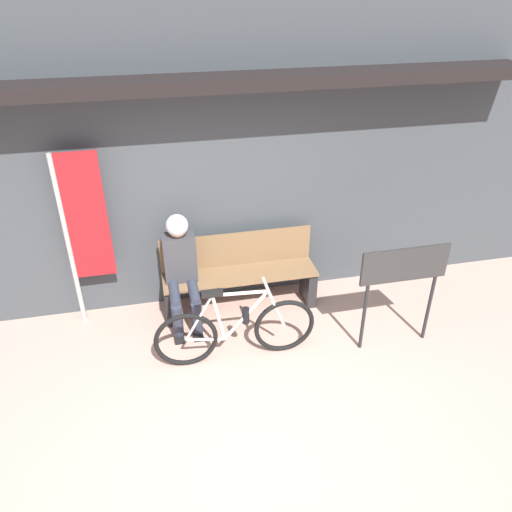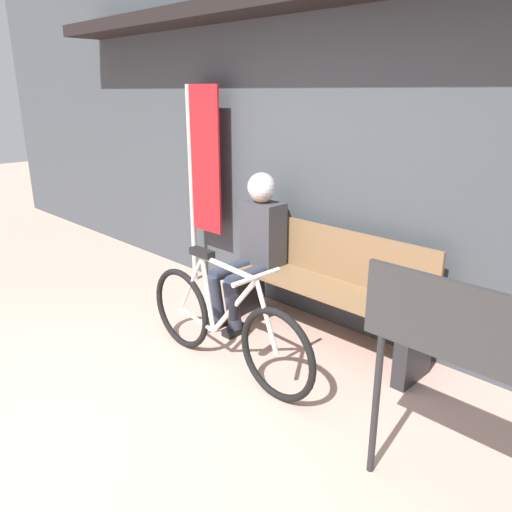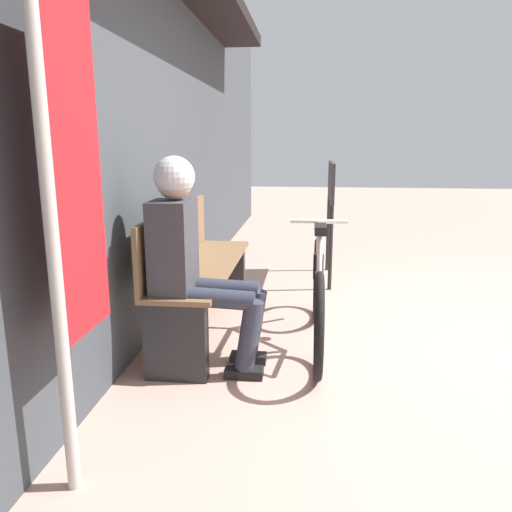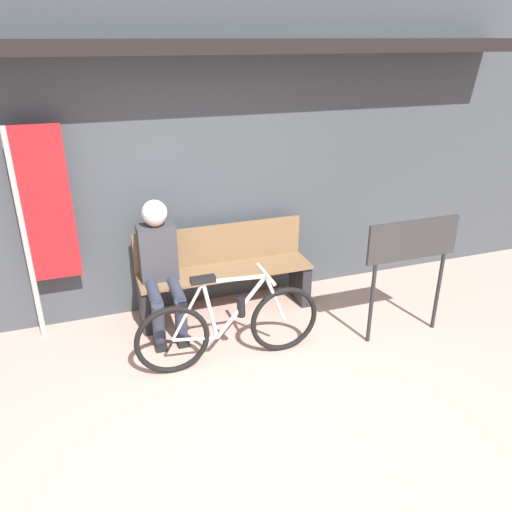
{
  "view_description": "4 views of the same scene",
  "coord_description": "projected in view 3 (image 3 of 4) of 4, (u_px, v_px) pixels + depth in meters",
  "views": [
    {
      "loc": [
        -0.54,
        -2.65,
        3.46
      ],
      "look_at": [
        0.42,
        1.66,
        0.84
      ],
      "focal_mm": 35.0,
      "sensor_mm": 36.0,
      "label": 1
    },
    {
      "loc": [
        2.45,
        -0.91,
        1.87
      ],
      "look_at": [
        0.04,
        1.5,
        0.74
      ],
      "focal_mm": 35.0,
      "sensor_mm": 36.0,
      "label": 2
    },
    {
      "loc": [
        -3.07,
        1.19,
        1.32
      ],
      "look_at": [
        0.08,
        1.54,
        0.6
      ],
      "focal_mm": 35.0,
      "sensor_mm": 36.0,
      "label": 3
    },
    {
      "loc": [
        -0.89,
        -2.33,
        2.57
      ],
      "look_at": [
        0.44,
        1.43,
        0.81
      ],
      "focal_mm": 35.0,
      "sensor_mm": 36.0,
      "label": 4
    }
  ],
  "objects": [
    {
      "name": "signboard",
      "position": [
        331.0,
        192.0,
        4.73
      ],
      "size": [
        0.89,
        0.04,
        1.14
      ],
      "color": "#232326",
      "rests_on": "ground_plane"
    },
    {
      "name": "bicycle",
      "position": [
        318.0,
        294.0,
        3.28
      ],
      "size": [
        1.6,
        0.4,
        0.84
      ],
      "color": "black",
      "rests_on": "ground_plane"
    },
    {
      "name": "banner_pole",
      "position": [
        69.0,
        186.0,
        1.85
      ],
      "size": [
        0.45,
        0.05,
        1.93
      ],
      "color": "#B7B2A8",
      "rests_on": "ground_plane"
    },
    {
      "name": "park_bench_near",
      "position": [
        197.0,
        272.0,
        3.54
      ],
      "size": [
        1.7,
        0.42,
        0.88
      ],
      "color": "brown",
      "rests_on": "ground_plane"
    },
    {
      "name": "storefront_wall",
      "position": [
        128.0,
        84.0,
        3.01
      ],
      "size": [
        12.0,
        0.56,
        3.2
      ],
      "color": "#3D4247",
      "rests_on": "ground_plane"
    },
    {
      "name": "ground_plane",
      "position": [
        496.0,
        357.0,
        3.14
      ],
      "size": [
        24.0,
        24.0,
        0.0
      ],
      "primitive_type": "plane",
      "color": "tan"
    },
    {
      "name": "person_seated",
      "position": [
        191.0,
        250.0,
        2.84
      ],
      "size": [
        0.34,
        0.64,
        1.25
      ],
      "color": "#2D3342",
      "rests_on": "ground_plane"
    }
  ]
}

